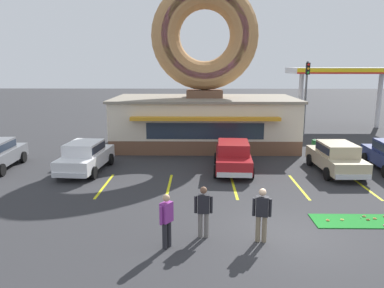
{
  "coord_description": "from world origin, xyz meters",
  "views": [
    {
      "loc": [
        -2.88,
        -11.56,
        5.48
      ],
      "look_at": [
        -3.15,
        5.0,
        2.0
      ],
      "focal_mm": 35.0,
      "sensor_mm": 36.0,
      "label": 1
    }
  ],
  "objects_px": {
    "car_white": "(85,155)",
    "pedestrian_blue_sweater_man": "(167,218)",
    "trash_bin": "(316,147)",
    "traffic_light_pole": "(306,89)",
    "pedestrian_leather_jacket_man": "(203,209)",
    "car_champagne": "(336,156)",
    "car_red": "(233,155)",
    "golf_ball": "(361,217)",
    "pedestrian_hooded_kid": "(262,212)"
  },
  "relations": [
    {
      "from": "car_white",
      "to": "pedestrian_blue_sweater_man",
      "type": "relative_size",
      "value": 2.73
    },
    {
      "from": "pedestrian_blue_sweater_man",
      "to": "trash_bin",
      "type": "relative_size",
      "value": 1.76
    },
    {
      "from": "golf_ball",
      "to": "pedestrian_leather_jacket_man",
      "type": "height_order",
      "value": "pedestrian_leather_jacket_man"
    },
    {
      "from": "trash_bin",
      "to": "golf_ball",
      "type": "bearing_deg",
      "value": -97.95
    },
    {
      "from": "car_champagne",
      "to": "pedestrian_hooded_kid",
      "type": "xyz_separation_m",
      "value": [
        -5.16,
        -7.89,
        0.11
      ]
    },
    {
      "from": "car_white",
      "to": "pedestrian_leather_jacket_man",
      "type": "distance_m",
      "value": 9.77
    },
    {
      "from": "golf_ball",
      "to": "traffic_light_pole",
      "type": "relative_size",
      "value": 0.01
    },
    {
      "from": "car_champagne",
      "to": "traffic_light_pole",
      "type": "bearing_deg",
      "value": 83.05
    },
    {
      "from": "car_champagne",
      "to": "trash_bin",
      "type": "relative_size",
      "value": 4.71
    },
    {
      "from": "car_red",
      "to": "pedestrian_blue_sweater_man",
      "type": "distance_m",
      "value": 9.01
    },
    {
      "from": "pedestrian_leather_jacket_man",
      "to": "trash_bin",
      "type": "xyz_separation_m",
      "value": [
        7.17,
        11.51,
        -0.46
      ]
    },
    {
      "from": "pedestrian_blue_sweater_man",
      "to": "golf_ball",
      "type": "bearing_deg",
      "value": 18.43
    },
    {
      "from": "car_red",
      "to": "pedestrian_blue_sweater_man",
      "type": "relative_size",
      "value": 2.71
    },
    {
      "from": "pedestrian_leather_jacket_man",
      "to": "traffic_light_pole",
      "type": "distance_m",
      "value": 20.29
    },
    {
      "from": "trash_bin",
      "to": "traffic_light_pole",
      "type": "relative_size",
      "value": 0.17
    },
    {
      "from": "golf_ball",
      "to": "car_red",
      "type": "xyz_separation_m",
      "value": [
        -4.11,
        6.26,
        0.82
      ]
    },
    {
      "from": "trash_bin",
      "to": "traffic_light_pole",
      "type": "distance_m",
      "value": 7.6
    },
    {
      "from": "pedestrian_blue_sweater_man",
      "to": "pedestrian_hooded_kid",
      "type": "bearing_deg",
      "value": 8.41
    },
    {
      "from": "car_champagne",
      "to": "pedestrian_blue_sweater_man",
      "type": "bearing_deg",
      "value": -134.21
    },
    {
      "from": "car_white",
      "to": "car_red",
      "type": "bearing_deg",
      "value": 1.47
    },
    {
      "from": "pedestrian_leather_jacket_man",
      "to": "trash_bin",
      "type": "bearing_deg",
      "value": 58.09
    },
    {
      "from": "golf_ball",
      "to": "traffic_light_pole",
      "type": "distance_m",
      "value": 17.31
    },
    {
      "from": "car_white",
      "to": "traffic_light_pole",
      "type": "xyz_separation_m",
      "value": [
        14.37,
        10.67,
        2.84
      ]
    },
    {
      "from": "car_champagne",
      "to": "pedestrian_hooded_kid",
      "type": "height_order",
      "value": "pedestrian_hooded_kid"
    },
    {
      "from": "trash_bin",
      "to": "car_white",
      "type": "bearing_deg",
      "value": -163.71
    },
    {
      "from": "pedestrian_hooded_kid",
      "to": "trash_bin",
      "type": "distance_m",
      "value": 12.97
    },
    {
      "from": "golf_ball",
      "to": "trash_bin",
      "type": "distance_m",
      "value": 10.04
    },
    {
      "from": "golf_ball",
      "to": "car_white",
      "type": "relative_size",
      "value": 0.01
    },
    {
      "from": "pedestrian_blue_sweater_man",
      "to": "pedestrian_hooded_kid",
      "type": "height_order",
      "value": "pedestrian_hooded_kid"
    },
    {
      "from": "golf_ball",
      "to": "pedestrian_blue_sweater_man",
      "type": "height_order",
      "value": "pedestrian_blue_sweater_man"
    },
    {
      "from": "car_champagne",
      "to": "pedestrian_leather_jacket_man",
      "type": "bearing_deg",
      "value": -132.53
    },
    {
      "from": "car_red",
      "to": "traffic_light_pole",
      "type": "relative_size",
      "value": 0.8
    },
    {
      "from": "car_red",
      "to": "pedestrian_blue_sweater_man",
      "type": "height_order",
      "value": "pedestrian_blue_sweater_man"
    },
    {
      "from": "car_champagne",
      "to": "pedestrian_blue_sweater_man",
      "type": "distance_m",
      "value": 11.62
    },
    {
      "from": "golf_ball",
      "to": "traffic_light_pole",
      "type": "bearing_deg",
      "value": 81.5
    },
    {
      "from": "car_champagne",
      "to": "traffic_light_pole",
      "type": "height_order",
      "value": "traffic_light_pole"
    },
    {
      "from": "car_white",
      "to": "car_red",
      "type": "height_order",
      "value": "same"
    },
    {
      "from": "golf_ball",
      "to": "pedestrian_hooded_kid",
      "type": "distance_m",
      "value": 4.48
    },
    {
      "from": "pedestrian_hooded_kid",
      "to": "traffic_light_pole",
      "type": "xyz_separation_m",
      "value": [
        6.46,
        18.6,
        2.72
      ]
    },
    {
      "from": "car_champagne",
      "to": "pedestrian_leather_jacket_man",
      "type": "height_order",
      "value": "pedestrian_leather_jacket_man"
    },
    {
      "from": "car_white",
      "to": "pedestrian_hooded_kid",
      "type": "height_order",
      "value": "pedestrian_hooded_kid"
    },
    {
      "from": "car_white",
      "to": "pedestrian_blue_sweater_man",
      "type": "distance_m",
      "value": 9.73
    },
    {
      "from": "car_red",
      "to": "traffic_light_pole",
      "type": "bearing_deg",
      "value": 57.72
    },
    {
      "from": "car_champagne",
      "to": "pedestrian_blue_sweater_man",
      "type": "xyz_separation_m",
      "value": [
        -8.1,
        -8.33,
        0.08
      ]
    },
    {
      "from": "car_champagne",
      "to": "traffic_light_pole",
      "type": "xyz_separation_m",
      "value": [
        1.31,
        10.71,
        2.84
      ]
    },
    {
      "from": "car_champagne",
      "to": "trash_bin",
      "type": "bearing_deg",
      "value": 87.2
    },
    {
      "from": "golf_ball",
      "to": "traffic_light_pole",
      "type": "height_order",
      "value": "traffic_light_pole"
    },
    {
      "from": "pedestrian_blue_sweater_man",
      "to": "traffic_light_pole",
      "type": "bearing_deg",
      "value": 63.7
    },
    {
      "from": "car_white",
      "to": "car_champagne",
      "type": "xyz_separation_m",
      "value": [
        13.06,
        -0.03,
        0.0
      ]
    },
    {
      "from": "golf_ball",
      "to": "car_champagne",
      "type": "bearing_deg",
      "value": 78.78
    }
  ]
}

